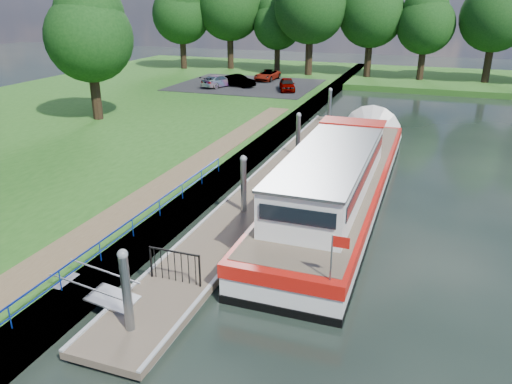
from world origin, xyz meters
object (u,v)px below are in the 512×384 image
(car_b, at_px, (238,81))
(car_a, at_px, (287,84))
(pontoon, at_px, (275,182))
(barge, at_px, (342,177))
(car_c, at_px, (219,81))
(car_d, at_px, (267,75))

(car_b, bearing_deg, car_a, -82.91)
(pontoon, bearing_deg, barge, -8.15)
(pontoon, distance_m, car_a, 23.78)
(car_a, bearing_deg, car_c, 161.23)
(car_a, relative_size, car_d, 0.87)
(car_c, bearing_deg, car_a, -159.53)
(car_c, relative_size, car_d, 1.01)
(barge, relative_size, car_a, 6.07)
(pontoon, distance_m, car_c, 26.35)
(car_b, bearing_deg, car_d, -3.63)
(car_a, relative_size, car_b, 0.97)
(pontoon, height_order, car_b, car_b)
(pontoon, xyz_separation_m, barge, (3.60, -0.52, 0.90))
(car_a, distance_m, car_c, 7.08)
(barge, bearing_deg, pontoon, 171.85)
(pontoon, xyz_separation_m, car_c, (-13.19, 22.78, 1.23))
(pontoon, distance_m, car_d, 30.07)
(car_b, relative_size, car_c, 0.89)
(car_d, bearing_deg, barge, -61.45)
(barge, xyz_separation_m, car_a, (-9.70, 23.46, 0.34))
(barge, distance_m, car_d, 31.89)
(car_a, bearing_deg, car_b, 153.91)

